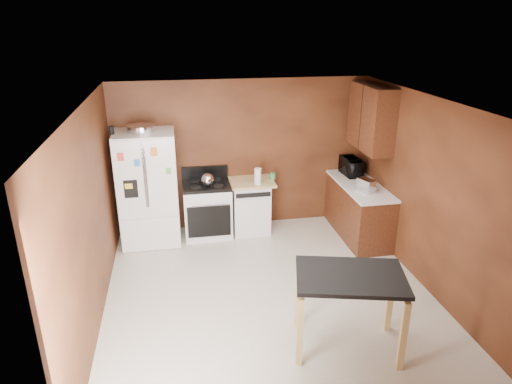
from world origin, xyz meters
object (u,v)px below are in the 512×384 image
object	(u,v)px
roasting_pan	(141,129)
green_canister	(273,176)
refrigerator	(148,188)
island	(350,287)
kettle	(207,180)
dishwasher	(250,205)
pen_cup	(111,130)
gas_range	(207,208)
paper_towel	(258,176)
toaster	(366,185)
microwave	(351,167)

from	to	relation	value
roasting_pan	green_canister	xyz separation A→B (m)	(2.05, 0.10, -0.91)
refrigerator	island	size ratio (longest dim) A/B	1.41
roasting_pan	island	xyz separation A→B (m)	(2.20, -3.02, -1.09)
kettle	refrigerator	world-z (taller)	refrigerator
dishwasher	pen_cup	bearing A→B (deg)	-176.51
green_canister	roasting_pan	bearing A→B (deg)	-177.17
gas_range	island	distance (m)	3.32
refrigerator	pen_cup	bearing A→B (deg)	-174.69
kettle	dishwasher	distance (m)	0.91
pen_cup	kettle	bearing A→B (deg)	-0.74
paper_towel	refrigerator	bearing A→B (deg)	177.66
paper_towel	toaster	xyz separation A→B (m)	(1.57, -0.66, -0.02)
green_canister	toaster	distance (m)	1.54
roasting_pan	kettle	world-z (taller)	roasting_pan
toaster	island	size ratio (longest dim) A/B	0.21
roasting_pan	refrigerator	bearing A→B (deg)	-32.13
refrigerator	roasting_pan	bearing A→B (deg)	147.87
green_canister	refrigerator	world-z (taller)	refrigerator
roasting_pan	paper_towel	size ratio (longest dim) A/B	1.58
toaster	microwave	world-z (taller)	microwave
green_canister	island	world-z (taller)	green_canister
kettle	refrigerator	size ratio (longest dim) A/B	0.12
roasting_pan	island	world-z (taller)	roasting_pan
pen_cup	kettle	xyz separation A→B (m)	(1.37, -0.02, -0.86)
roasting_pan	microwave	distance (m)	3.50
gas_range	island	world-z (taller)	gas_range
dishwasher	roasting_pan	bearing A→B (deg)	-177.74
toaster	refrigerator	world-z (taller)	refrigerator
paper_towel	dishwasher	size ratio (longest dim) A/B	0.29
toaster	refrigerator	distance (m)	3.38
kettle	dishwasher	xyz separation A→B (m)	(0.71, 0.14, -0.55)
pen_cup	green_canister	bearing A→B (deg)	3.77
dishwasher	kettle	bearing A→B (deg)	-168.45
paper_towel	microwave	world-z (taller)	microwave
roasting_pan	toaster	size ratio (longest dim) A/B	1.52
paper_towel	gas_range	size ratio (longest dim) A/B	0.23
pen_cup	refrigerator	xyz separation A→B (m)	(0.45, 0.04, -0.96)
pen_cup	green_canister	xyz separation A→B (m)	(2.47, 0.16, -0.92)
roasting_pan	refrigerator	xyz separation A→B (m)	(0.03, -0.02, -0.95)
microwave	dishwasher	bearing A→B (deg)	85.78
roasting_pan	kettle	distance (m)	1.28
pen_cup	dishwasher	world-z (taller)	pen_cup
toaster	paper_towel	bearing A→B (deg)	133.91
pen_cup	microwave	bearing A→B (deg)	1.57
green_canister	pen_cup	bearing A→B (deg)	-176.23
island	toaster	bearing A→B (deg)	63.51
green_canister	paper_towel	bearing A→B (deg)	-146.34
refrigerator	island	xyz separation A→B (m)	(2.17, -3.00, -0.14)
roasting_pan	island	size ratio (longest dim) A/B	0.32
refrigerator	island	distance (m)	3.71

